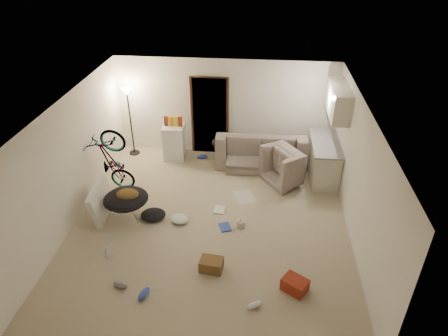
# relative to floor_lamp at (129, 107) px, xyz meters

# --- Properties ---
(floor) EXTENTS (5.50, 6.00, 0.02)m
(floor) POSITION_rel_floor_lamp_xyz_m (2.40, -2.65, -1.32)
(floor) COLOR tan
(floor) RESTS_ON ground
(ceiling) EXTENTS (5.50, 6.00, 0.02)m
(ceiling) POSITION_rel_floor_lamp_xyz_m (2.40, -2.65, 1.20)
(ceiling) COLOR white
(ceiling) RESTS_ON wall_back
(wall_back) EXTENTS (5.50, 0.02, 2.50)m
(wall_back) POSITION_rel_floor_lamp_xyz_m (2.40, 0.36, -0.06)
(wall_back) COLOR white
(wall_back) RESTS_ON floor
(wall_front) EXTENTS (5.50, 0.02, 2.50)m
(wall_front) POSITION_rel_floor_lamp_xyz_m (2.40, -5.66, -0.06)
(wall_front) COLOR white
(wall_front) RESTS_ON floor
(wall_left) EXTENTS (0.02, 6.00, 2.50)m
(wall_left) POSITION_rel_floor_lamp_xyz_m (-0.36, -2.65, -0.06)
(wall_left) COLOR white
(wall_left) RESTS_ON floor
(wall_right) EXTENTS (0.02, 6.00, 2.50)m
(wall_right) POSITION_rel_floor_lamp_xyz_m (5.16, -2.65, -0.06)
(wall_right) COLOR white
(wall_right) RESTS_ON floor
(doorway) EXTENTS (0.85, 0.10, 2.04)m
(doorway) POSITION_rel_floor_lamp_xyz_m (2.00, 0.32, -0.29)
(doorway) COLOR black
(doorway) RESTS_ON floor
(door_trim) EXTENTS (0.97, 0.04, 2.10)m
(door_trim) POSITION_rel_floor_lamp_xyz_m (2.00, 0.29, -0.29)
(door_trim) COLOR #361F13
(door_trim) RESTS_ON floor
(floor_lamp) EXTENTS (0.28, 0.28, 1.81)m
(floor_lamp) POSITION_rel_floor_lamp_xyz_m (0.00, 0.00, 0.00)
(floor_lamp) COLOR black
(floor_lamp) RESTS_ON floor
(kitchen_counter) EXTENTS (0.60, 1.50, 0.88)m
(kitchen_counter) POSITION_rel_floor_lamp_xyz_m (4.83, -0.65, -0.87)
(kitchen_counter) COLOR beige
(kitchen_counter) RESTS_ON floor
(counter_top) EXTENTS (0.64, 1.54, 0.04)m
(counter_top) POSITION_rel_floor_lamp_xyz_m (4.83, -0.65, -0.41)
(counter_top) COLOR gray
(counter_top) RESTS_ON kitchen_counter
(kitchen_uppers) EXTENTS (0.38, 1.40, 0.65)m
(kitchen_uppers) POSITION_rel_floor_lamp_xyz_m (4.96, -0.65, 0.64)
(kitchen_uppers) COLOR beige
(kitchen_uppers) RESTS_ON wall_right
(sofa) EXTENTS (2.23, 0.92, 0.64)m
(sofa) POSITION_rel_floor_lamp_xyz_m (3.34, -0.20, -0.98)
(sofa) COLOR #394139
(sofa) RESTS_ON floor
(armchair) EXTENTS (1.26, 1.29, 0.64)m
(armchair) POSITION_rel_floor_lamp_xyz_m (4.11, -0.86, -0.99)
(armchair) COLOR #394139
(armchair) RESTS_ON floor
(bicycle) EXTENTS (1.68, 0.82, 0.95)m
(bicycle) POSITION_rel_floor_lamp_xyz_m (0.10, -1.75, -0.88)
(bicycle) COLOR black
(bicycle) RESTS_ON floor
(book_asset) EXTENTS (0.31, 0.29, 0.02)m
(book_asset) POSITION_rel_floor_lamp_xyz_m (0.64, -3.92, -1.30)
(book_asset) COLOR maroon
(book_asset) RESTS_ON floor
(mini_fridge) EXTENTS (0.55, 0.55, 0.90)m
(mini_fridge) POSITION_rel_floor_lamp_xyz_m (1.12, -0.10, -0.86)
(mini_fridge) COLOR white
(mini_fridge) RESTS_ON floor
(snack_box_0) EXTENTS (0.11, 0.09, 0.30)m
(snack_box_0) POSITION_rel_floor_lamp_xyz_m (0.95, -0.10, -0.31)
(snack_box_0) COLOR maroon
(snack_box_0) RESTS_ON mini_fridge
(snack_box_1) EXTENTS (0.11, 0.08, 0.30)m
(snack_box_1) POSITION_rel_floor_lamp_xyz_m (1.07, -0.10, -0.31)
(snack_box_1) COLOR orange
(snack_box_1) RESTS_ON mini_fridge
(snack_box_2) EXTENTS (0.10, 0.07, 0.30)m
(snack_box_2) POSITION_rel_floor_lamp_xyz_m (1.19, -0.10, -0.31)
(snack_box_2) COLOR yellow
(snack_box_2) RESTS_ON mini_fridge
(snack_box_3) EXTENTS (0.10, 0.07, 0.30)m
(snack_box_3) POSITION_rel_floor_lamp_xyz_m (1.31, -0.10, -0.31)
(snack_box_3) COLOR maroon
(snack_box_3) RESTS_ON mini_fridge
(saucer_chair) EXTENTS (0.90, 0.90, 0.64)m
(saucer_chair) POSITION_rel_floor_lamp_xyz_m (0.67, -2.68, -0.93)
(saucer_chair) COLOR silver
(saucer_chair) RESTS_ON floor
(hoodie) EXTENTS (0.51, 0.44, 0.22)m
(hoodie) POSITION_rel_floor_lamp_xyz_m (0.72, -2.71, -0.73)
(hoodie) COLOR #513A1B
(hoodie) RESTS_ON saucer_chair
(sofa_drape) EXTENTS (0.65, 0.57, 0.28)m
(sofa_drape) POSITION_rel_floor_lamp_xyz_m (2.39, -0.20, -0.77)
(sofa_drape) COLOR black
(sofa_drape) RESTS_ON sofa
(tv_box) EXTENTS (0.36, 1.04, 0.68)m
(tv_box) POSITION_rel_floor_lamp_xyz_m (0.10, -2.63, -0.97)
(tv_box) COLOR silver
(tv_box) RESTS_ON floor
(drink_case_a) EXTENTS (0.42, 0.33, 0.22)m
(drink_case_a) POSITION_rel_floor_lamp_xyz_m (2.57, -3.98, -1.19)
(drink_case_a) COLOR brown
(drink_case_a) RESTS_ON floor
(drink_case_b) EXTENTS (0.49, 0.46, 0.23)m
(drink_case_b) POSITION_rel_floor_lamp_xyz_m (4.01, -4.30, -1.19)
(drink_case_b) COLOR maroon
(drink_case_b) RESTS_ON floor
(juicer) EXTENTS (0.17, 0.17, 0.24)m
(juicer) POSITION_rel_floor_lamp_xyz_m (3.02, -2.79, -1.21)
(juicer) COLOR beige
(juicer) RESTS_ON floor
(newspaper) EXTENTS (0.56, 0.63, 0.01)m
(newspaper) POSITION_rel_floor_lamp_xyz_m (3.03, -1.72, -1.30)
(newspaper) COLOR beige
(newspaper) RESTS_ON floor
(book_blue) EXTENTS (0.29, 0.33, 0.03)m
(book_blue) POSITION_rel_floor_lamp_xyz_m (2.70, -2.82, -1.29)
(book_blue) COLOR #304AB0
(book_blue) RESTS_ON floor
(book_white) EXTENTS (0.24, 0.31, 0.03)m
(book_white) POSITION_rel_floor_lamp_xyz_m (2.53, -2.26, -1.29)
(book_white) COLOR silver
(book_white) RESTS_ON floor
(shoe_0) EXTENTS (0.30, 0.20, 0.10)m
(shoe_0) POSITION_rel_floor_lamp_xyz_m (1.84, -0.10, -1.25)
(shoe_0) COLOR #304AB0
(shoe_0) RESTS_ON floor
(shoe_2) EXTENTS (0.20, 0.31, 0.11)m
(shoe_2) POSITION_rel_floor_lamp_xyz_m (1.55, -4.68, -1.25)
(shoe_2) COLOR #304AB0
(shoe_2) RESTS_ON floor
(shoe_3) EXTENTS (0.30, 0.20, 0.10)m
(shoe_3) POSITION_rel_floor_lamp_xyz_m (1.11, -4.53, -1.26)
(shoe_3) COLOR slate
(shoe_3) RESTS_ON floor
(shoe_4) EXTENTS (0.28, 0.23, 0.10)m
(shoe_4) POSITION_rel_floor_lamp_xyz_m (3.36, -4.72, -1.26)
(shoe_4) COLOR white
(shoe_4) RESTS_ON floor
(clothes_lump_a) EXTENTS (0.56, 0.49, 0.17)m
(clothes_lump_a) POSITION_rel_floor_lamp_xyz_m (1.19, -2.66, -1.22)
(clothes_lump_a) COLOR black
(clothes_lump_a) RESTS_ON floor
(clothes_lump_c) EXTENTS (0.48, 0.45, 0.12)m
(clothes_lump_c) POSITION_rel_floor_lamp_xyz_m (1.75, -2.71, -1.25)
(clothes_lump_c) COLOR silver
(clothes_lump_c) RESTS_ON floor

